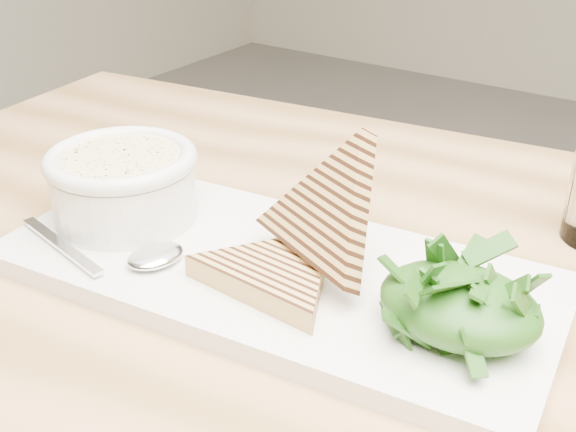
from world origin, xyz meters
The scene contains 12 objects.
table_top centered at (-0.09, 0.00, 0.75)m, with size 1.21×0.81×0.04m, color tan.
table_leg_bl centered at (-0.64, 0.36, 0.36)m, with size 0.06×0.06×0.73m, color tan.
platter centered at (-0.19, 0.01, 0.78)m, with size 0.44×0.20×0.02m, color silver.
soup_bowl centered at (-0.34, 0.00, 0.81)m, with size 0.12×0.12×0.05m, color silver.
soup centered at (-0.34, 0.00, 0.84)m, with size 0.10×0.10×0.01m, color beige.
bowl_rim centered at (-0.34, 0.00, 0.84)m, with size 0.13×0.13×0.01m, color silver.
sandwich_flat centered at (-0.17, -0.02, 0.80)m, with size 0.14×0.14×0.02m, color tan, non-canonical shape.
sandwich_lean centered at (-0.15, 0.02, 0.83)m, with size 0.14×0.14×0.08m, color tan, non-canonical shape.
salad_base centered at (-0.03, 0.01, 0.81)m, with size 0.11×0.09×0.04m, color #12330E.
arugula_pile centered at (-0.03, 0.01, 0.81)m, with size 0.11×0.10×0.05m, color #275D16, non-canonical shape.
spoon_bowl centered at (-0.26, -0.05, 0.79)m, with size 0.04×0.05×0.01m, color silver.
spoon_handle centered at (-0.34, -0.07, 0.79)m, with size 0.12×0.01×0.00m, color silver.
Camera 1 is at (0.10, -0.39, 1.08)m, focal length 45.00 mm.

